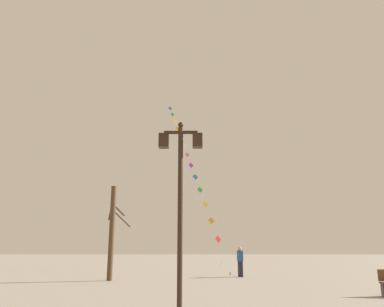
{
  "coord_description": "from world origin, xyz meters",
  "views": [
    {
      "loc": [
        -1.36,
        -2.67,
        1.62
      ],
      "look_at": [
        -1.8,
        25.29,
        8.62
      ],
      "focal_mm": 35.41,
      "sensor_mm": 36.0,
      "label": 1
    }
  ],
  "objects_px": {
    "kite_flyer": "(240,261)",
    "kite_train": "(189,159)",
    "twin_lantern_lamp_post": "(180,177)",
    "bare_tree": "(112,230)"
  },
  "relations": [
    {
      "from": "kite_flyer",
      "to": "kite_train",
      "type": "bearing_deg",
      "value": 0.01
    },
    {
      "from": "kite_train",
      "to": "twin_lantern_lamp_post",
      "type": "bearing_deg",
      "value": -89.11
    },
    {
      "from": "bare_tree",
      "to": "kite_train",
      "type": "bearing_deg",
      "value": 75.84
    },
    {
      "from": "kite_flyer",
      "to": "bare_tree",
      "type": "relative_size",
      "value": 0.35
    },
    {
      "from": "twin_lantern_lamp_post",
      "to": "kite_train",
      "type": "xyz_separation_m",
      "value": [
        -0.38,
        24.53,
        6.27
      ]
    },
    {
      "from": "twin_lantern_lamp_post",
      "to": "bare_tree",
      "type": "relative_size",
      "value": 1.06
    },
    {
      "from": "kite_flyer",
      "to": "bare_tree",
      "type": "xyz_separation_m",
      "value": [
        -6.99,
        -2.65,
        1.64
      ]
    },
    {
      "from": "twin_lantern_lamp_post",
      "to": "bare_tree",
      "type": "xyz_separation_m",
      "value": [
        -4.06,
        9.95,
        -1.01
      ]
    },
    {
      "from": "twin_lantern_lamp_post",
      "to": "bare_tree",
      "type": "bearing_deg",
      "value": 112.2
    },
    {
      "from": "kite_flyer",
      "to": "bare_tree",
      "type": "distance_m",
      "value": 7.65
    }
  ]
}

